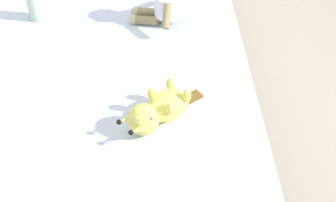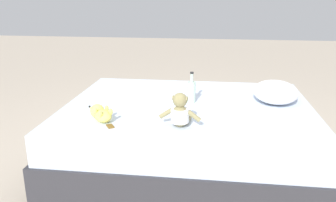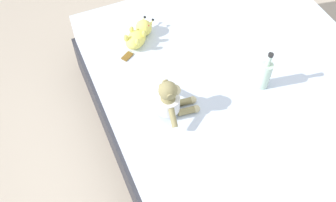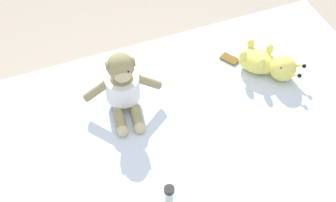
# 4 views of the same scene
# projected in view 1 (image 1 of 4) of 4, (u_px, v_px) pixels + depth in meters

# --- Properties ---
(ground_plane) EXTENTS (16.00, 16.00, 0.00)m
(ground_plane) POSITION_uv_depth(u_px,v_px,m) (73.00, 105.00, 2.08)
(ground_plane) COLOR #B7A893
(bed) EXTENTS (1.58, 1.99, 0.51)m
(bed) POSITION_uv_depth(u_px,v_px,m) (64.00, 68.00, 1.91)
(bed) COLOR #2D2D33
(bed) RESTS_ON ground_plane
(plush_monkey) EXTENTS (0.24, 0.29, 0.24)m
(plush_monkey) POSITION_uv_depth(u_px,v_px,m) (167.00, 1.00, 1.66)
(plush_monkey) COLOR #8E8456
(plush_monkey) RESTS_ON bed
(plush_yellow_creature) EXTENTS (0.28, 0.26, 0.10)m
(plush_yellow_creature) POSITION_uv_depth(u_px,v_px,m) (158.00, 110.00, 1.29)
(plush_yellow_creature) COLOR #EAE066
(plush_yellow_creature) RESTS_ON bed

